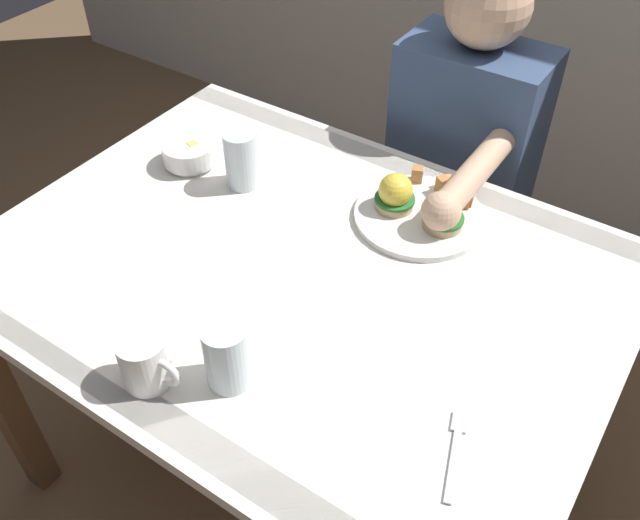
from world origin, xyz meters
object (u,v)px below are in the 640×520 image
object	(u,v)px
fruit_bowl	(189,153)
water_glass_far	(227,358)
fork	(455,450)
dining_table	(299,303)
diner_person	(458,164)
water_glass_near	(242,162)
eggs_benedict_plate	(420,209)
coffee_mug	(146,360)

from	to	relation	value
fruit_bowl	water_glass_far	bearing A→B (deg)	-42.41
fruit_bowl	fork	world-z (taller)	fruit_bowl
dining_table	diner_person	xyz separation A→B (m)	(0.07, 0.60, 0.02)
water_glass_near	eggs_benedict_plate	bearing A→B (deg)	15.81
dining_table	eggs_benedict_plate	size ratio (longest dim) A/B	4.44
eggs_benedict_plate	water_glass_near	size ratio (longest dim) A/B	2.11
water_glass_near	water_glass_far	bearing A→B (deg)	-53.85
eggs_benedict_plate	coffee_mug	distance (m)	0.63
water_glass_near	water_glass_far	world-z (taller)	water_glass_near
eggs_benedict_plate	water_glass_near	bearing A→B (deg)	-164.19
dining_table	water_glass_far	size ratio (longest dim) A/B	9.85
fruit_bowl	water_glass_far	distance (m)	0.62
eggs_benedict_plate	fruit_bowl	size ratio (longest dim) A/B	2.25
eggs_benedict_plate	fork	size ratio (longest dim) A/B	1.77
dining_table	fruit_bowl	distance (m)	0.44
dining_table	fruit_bowl	xyz separation A→B (m)	(-0.39, 0.14, 0.14)
fork	diner_person	distance (m)	0.88
water_glass_near	diner_person	xyz separation A→B (m)	(0.31, 0.45, -0.15)
water_glass_near	diner_person	bearing A→B (deg)	55.26
water_glass_near	water_glass_far	xyz separation A→B (m)	(0.31, -0.43, -0.00)
fork	water_glass_far	distance (m)	0.37
dining_table	water_glass_far	distance (m)	0.33
coffee_mug	water_glass_far	xyz separation A→B (m)	(0.11, 0.07, 0.00)
eggs_benedict_plate	coffee_mug	xyz separation A→B (m)	(-0.17, -0.61, 0.02)
dining_table	coffee_mug	bearing A→B (deg)	-96.73
dining_table	eggs_benedict_plate	xyz separation A→B (m)	(0.13, 0.25, 0.13)
eggs_benedict_plate	fork	bearing A→B (deg)	-56.43
coffee_mug	fork	xyz separation A→B (m)	(0.47, 0.16, -0.05)
fork	water_glass_far	xyz separation A→B (m)	(-0.36, -0.08, 0.05)
fruit_bowl	water_glass_near	bearing A→B (deg)	3.86
water_glass_near	fruit_bowl	bearing A→B (deg)	-176.14
dining_table	fork	world-z (taller)	fork
eggs_benedict_plate	water_glass_far	distance (m)	0.54
dining_table	fork	bearing A→B (deg)	-24.90
eggs_benedict_plate	fork	xyz separation A→B (m)	(0.30, -0.45, -0.02)
fruit_bowl	fork	bearing A→B (deg)	-22.24
dining_table	coffee_mug	xyz separation A→B (m)	(-0.04, -0.35, 0.16)
water_glass_far	eggs_benedict_plate	bearing A→B (deg)	83.39
water_glass_far	diner_person	bearing A→B (deg)	89.92
coffee_mug	dining_table	bearing A→B (deg)	83.27
fork	fruit_bowl	bearing A→B (deg)	157.76
dining_table	coffee_mug	size ratio (longest dim) A/B	10.77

